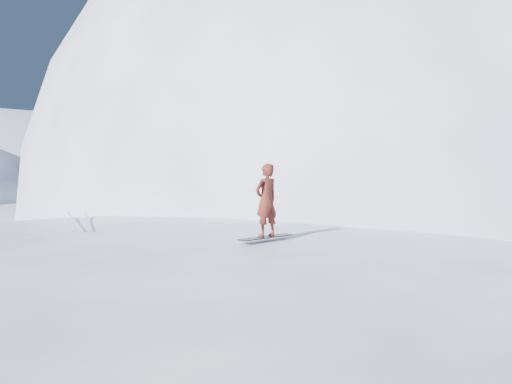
% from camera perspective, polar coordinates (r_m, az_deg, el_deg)
% --- Properties ---
extents(ground, '(400.00, 400.00, 0.00)m').
position_cam_1_polar(ground, '(11.88, -15.03, -17.54)').
color(ground, white).
rests_on(ground, ground).
extents(near_ridge, '(36.00, 28.00, 4.80)m').
position_cam_1_polar(near_ridge, '(14.76, -11.03, -13.38)').
color(near_ridge, white).
rests_on(near_ridge, ground).
extents(summit_peak, '(60.00, 56.00, 56.00)m').
position_cam_1_polar(summit_peak, '(43.33, 15.53, -2.60)').
color(summit_peak, white).
rests_on(summit_peak, ground).
extents(peak_shoulder, '(28.00, 24.00, 18.00)m').
position_cam_1_polar(peak_shoulder, '(32.94, 2.70, -4.24)').
color(peak_shoulder, white).
rests_on(peak_shoulder, ground).
extents(wind_bumps, '(16.00, 14.40, 1.00)m').
position_cam_1_polar(wind_bumps, '(13.90, -17.40, -14.50)').
color(wind_bumps, white).
rests_on(wind_bumps, ground).
extents(snowboard, '(1.59, 0.98, 0.03)m').
position_cam_1_polar(snowboard, '(11.52, 1.29, -5.66)').
color(snowboard, black).
rests_on(snowboard, near_ridge).
extents(snowboarder, '(0.79, 0.69, 1.83)m').
position_cam_1_polar(snowboarder, '(11.42, 1.30, -1.04)').
color(snowboarder, maroon).
rests_on(snowboarder, snowboard).
extents(board_tracks, '(1.46, 5.96, 0.04)m').
position_cam_1_polar(board_tracks, '(16.47, -21.03, -3.22)').
color(board_tracks, silver).
rests_on(board_tracks, ground).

